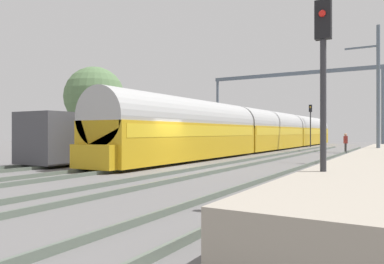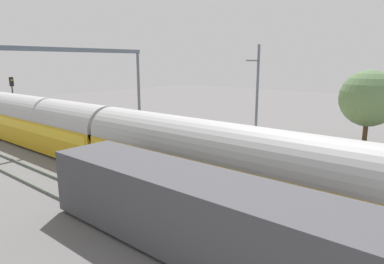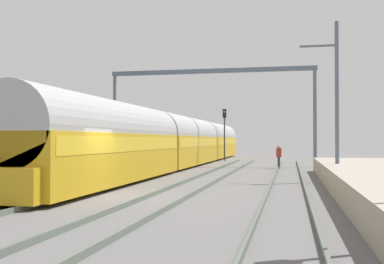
{
  "view_description": "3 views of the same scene",
  "coord_description": "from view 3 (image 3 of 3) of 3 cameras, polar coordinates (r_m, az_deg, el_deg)",
  "views": [
    {
      "loc": [
        10.0,
        -15.95,
        1.81
      ],
      "look_at": [
        -2.07,
        4.84,
        1.82
      ],
      "focal_mm": 34.52,
      "sensor_mm": 36.0,
      "label": 1
    },
    {
      "loc": [
        -14.81,
        -4.92,
        6.76
      ],
      "look_at": [
        1.76,
        8.75,
        2.22
      ],
      "focal_mm": 31.48,
      "sensor_mm": 36.0,
      "label": 2
    },
    {
      "loc": [
        6.34,
        -16.51,
        2.07
      ],
      "look_at": [
        -1.04,
        18.76,
        2.69
      ],
      "focal_mm": 44.07,
      "sensor_mm": 36.0,
      "label": 3
    }
  ],
  "objects": [
    {
      "name": "passenger_train",
      "position": [
        38.05,
        -0.96,
        -1.13
      ],
      "size": [
        2.93,
        49.2,
        3.82
      ],
      "color": "gold",
      "rests_on": "ground"
    },
    {
      "name": "freight_car",
      "position": [
        22.65,
        -21.89,
        -2.43
      ],
      "size": [
        2.8,
        13.0,
        2.7
      ],
      "color": "#47474C",
      "rests_on": "ground"
    },
    {
      "name": "catenary_gantry",
      "position": [
        38.34,
        2.24,
        4.78
      ],
      "size": [
        16.84,
        0.28,
        7.86
      ],
      "color": "slate",
      "rests_on": "ground"
    },
    {
      "name": "ground",
      "position": [
        17.81,
        -9.22,
        -7.65
      ],
      "size": [
        120.0,
        120.0,
        0.0
      ],
      "primitive_type": "plane",
      "color": "slate"
    },
    {
      "name": "track_east",
      "position": [
        17.17,
        -2.69,
        -7.64
      ],
      "size": [
        1.52,
        60.0,
        0.16
      ],
      "color": "#5A6559",
      "rests_on": "ground"
    },
    {
      "name": "track_west",
      "position": [
        18.64,
        -15.22,
        -7.08
      ],
      "size": [
        1.52,
        60.0,
        0.16
      ],
      "color": "#5A6559",
      "rests_on": "ground"
    },
    {
      "name": "catenary_pole_east_mid",
      "position": [
        24.53,
        17.03,
        3.92
      ],
      "size": [
        1.9,
        0.2,
        8.0
      ],
      "color": "slate",
      "rests_on": "ground"
    },
    {
      "name": "track_far_east",
      "position": [
        16.63,
        11.41,
        -7.84
      ],
      "size": [
        1.52,
        60.0,
        0.16
      ],
      "color": "#5A6559",
      "rests_on": "ground"
    },
    {
      "name": "railway_signal_far",
      "position": [
        47.53,
        3.95,
        0.53
      ],
      "size": [
        0.36,
        0.3,
        5.2
      ],
      "color": "#2D2D33",
      "rests_on": "ground"
    },
    {
      "name": "person_crossing",
      "position": [
        34.56,
        10.46,
        -2.7
      ],
      "size": [
        0.38,
        0.46,
        1.73
      ],
      "rotation": [
        0.0,
        0.0,
        5.13
      ],
      "color": "#363636",
      "rests_on": "ground"
    }
  ]
}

